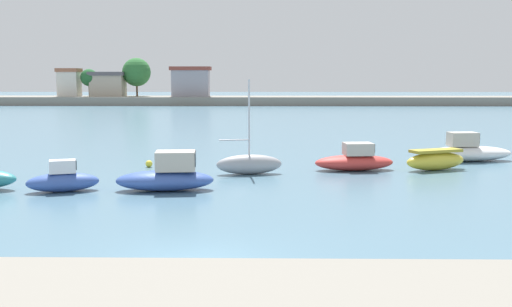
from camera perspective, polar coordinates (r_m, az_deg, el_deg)
The scene contains 9 objects.
ground_plane at distance 16.77m, azimuth -5.96°, elevation -10.73°, with size 400.00×400.00×0.00m, color slate.
moored_boat_1 at distance 28.54m, azimuth -18.02°, elevation -2.45°, with size 3.45×2.24×1.46m.
moored_boat_2 at distance 27.68m, azimuth -8.49°, elevation -2.15°, with size 4.64×2.20×1.82m.
moored_boat_3 at distance 31.97m, azimuth -0.66°, elevation -1.00°, with size 3.68×1.65×5.09m.
moored_boat_4 at distance 33.78m, azimuth 9.46°, elevation -0.65°, with size 4.62×2.18×1.55m.
moored_boat_5 at distance 34.92m, azimuth 16.83°, elevation -0.61°, with size 3.92×2.43×1.18m.
moored_boat_6 at distance 39.32m, azimuth 19.64°, elevation 0.18°, with size 5.68×2.53×1.80m.
mooring_buoy_0 at distance 35.10m, azimuth -10.22°, elevation -0.97°, with size 0.40×0.40×0.40m, color yellow.
distant_shoreline at distance 114.26m, azimuth -2.33°, elevation 5.49°, with size 137.09×10.31×8.92m.
Camera 1 is at (1.98, -15.83, 5.18)m, focal length 41.73 mm.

